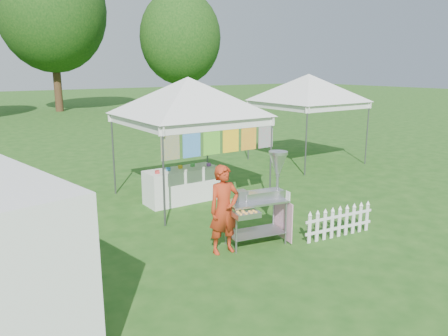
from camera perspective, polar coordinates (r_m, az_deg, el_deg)
ground at (r=8.40m, az=7.75°, el=-9.67°), size 120.00×120.00×0.00m
canopy_main at (r=10.60m, az=-4.72°, el=11.72°), size 4.24×4.24×3.45m
canopy_right at (r=15.17m, az=11.02°, el=11.94°), size 4.24×4.24×3.45m
tree_mid at (r=34.92m, az=-21.63°, el=18.64°), size 7.60×7.60×11.52m
tree_right at (r=31.69m, az=-5.73°, el=16.56°), size 5.60×5.60×8.42m
donut_cart at (r=8.04m, az=5.42°, el=-3.00°), size 1.35×0.83×1.72m
vendor at (r=7.67m, az=-0.00°, el=-5.46°), size 0.61×0.43×1.59m
picket_fence at (r=8.81m, az=14.82°, el=-6.91°), size 1.61×0.23×0.56m
display_table at (r=10.71m, az=-5.52°, el=-2.25°), size 1.80×0.70×0.82m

